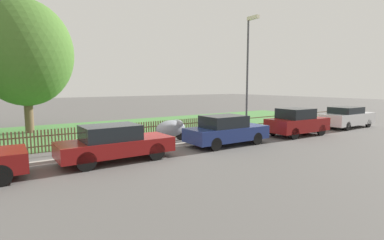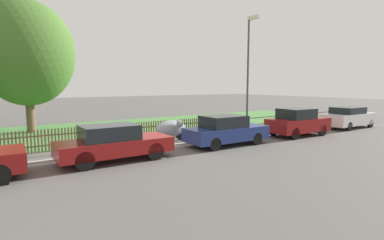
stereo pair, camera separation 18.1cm
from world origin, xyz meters
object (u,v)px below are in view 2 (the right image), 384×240
(tree_behind_motorcycle, at_px, (27,53))
(street_lamp, at_px, (249,64))
(parked_car_red_compact, at_px, (298,122))
(covered_motorcycle, at_px, (171,128))
(parked_car_white_van, at_px, (349,117))
(parked_car_navy_estate, at_px, (226,130))
(parked_car_black_saloon, at_px, (114,143))

(tree_behind_motorcycle, distance_m, street_lamp, 13.06)
(parked_car_red_compact, height_order, covered_motorcycle, parked_car_red_compact)
(parked_car_red_compact, bearing_deg, parked_car_white_van, 3.37)
(parked_car_navy_estate, distance_m, parked_car_red_compact, 5.12)
(parked_car_red_compact, relative_size, tree_behind_motorcycle, 0.48)
(parked_car_black_saloon, xyz_separation_m, parked_car_red_compact, (10.62, -0.18, 0.06))
(parked_car_navy_estate, relative_size, parked_car_red_compact, 1.09)
(parked_car_black_saloon, bearing_deg, parked_car_white_van, -0.48)
(parked_car_white_van, xyz_separation_m, tree_behind_motorcycle, (-18.07, 9.54, 4.02))
(parked_car_white_van, relative_size, tree_behind_motorcycle, 0.55)
(parked_car_black_saloon, height_order, parked_car_red_compact, parked_car_red_compact)
(parked_car_black_saloon, height_order, street_lamp, street_lamp)
(parked_car_black_saloon, distance_m, street_lamp, 9.13)
(parked_car_navy_estate, distance_m, street_lamp, 4.65)
(tree_behind_motorcycle, bearing_deg, street_lamp, -37.95)
(parked_car_navy_estate, bearing_deg, parked_car_red_compact, -1.53)
(parked_car_red_compact, height_order, tree_behind_motorcycle, tree_behind_motorcycle)
(parked_car_black_saloon, relative_size, street_lamp, 0.64)
(parked_car_navy_estate, xyz_separation_m, tree_behind_motorcycle, (-7.42, 9.50, 4.02))
(covered_motorcycle, height_order, tree_behind_motorcycle, tree_behind_motorcycle)
(parked_car_black_saloon, relative_size, covered_motorcycle, 2.24)
(parked_car_black_saloon, relative_size, parked_car_navy_estate, 1.04)
(parked_car_white_van, height_order, covered_motorcycle, parked_car_white_van)
(tree_behind_motorcycle, bearing_deg, parked_car_white_van, -27.84)
(parked_car_white_van, bearing_deg, street_lamp, 168.50)
(tree_behind_motorcycle, bearing_deg, parked_car_red_compact, -37.66)
(covered_motorcycle, relative_size, street_lamp, 0.29)
(parked_car_black_saloon, bearing_deg, parked_car_navy_estate, -0.31)
(parked_car_navy_estate, height_order, covered_motorcycle, parked_car_navy_estate)
(parked_car_black_saloon, xyz_separation_m, parked_car_navy_estate, (5.50, -0.00, 0.00))
(parked_car_black_saloon, relative_size, tree_behind_motorcycle, 0.54)
(parked_car_navy_estate, bearing_deg, tree_behind_motorcycle, 128.54)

